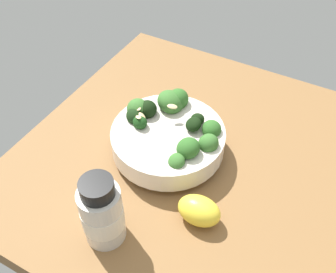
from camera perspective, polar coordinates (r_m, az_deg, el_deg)
ground_plane at (r=72.12cm, az=4.22°, el=-4.07°), size 61.87×61.87×4.09cm
bowl_of_broccoli at (r=68.75cm, az=0.08°, el=0.22°), size 19.90×19.90×9.66cm
lemon_wedge at (r=60.89cm, az=4.54°, el=-10.70°), size 7.00×4.97×4.62cm
bottle_tall at (r=57.33cm, az=-9.58°, el=-10.91°), size 6.22×6.22×12.52cm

